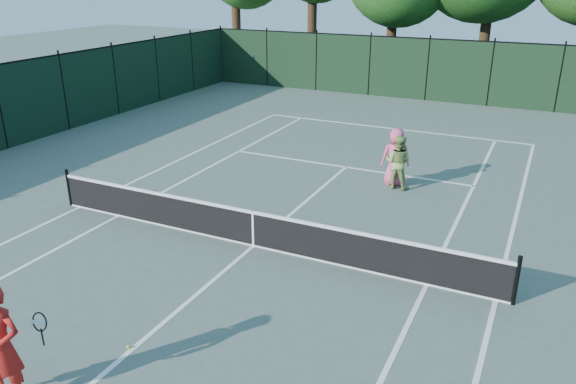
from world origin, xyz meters
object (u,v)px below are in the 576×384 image
at_px(loose_ball_midcourt, 129,347).
at_px(coach, 1,346).
at_px(player_green, 398,162).
at_px(player_pink, 396,157).

bearing_deg(loose_ball_midcourt, coach, -114.29).
bearing_deg(coach, player_green, 61.66).
distance_m(coach, player_green, 11.70).
bearing_deg(player_pink, loose_ball_midcourt, 53.82).
height_order(coach, player_green, coach).
distance_m(player_pink, player_green, 0.25).
xyz_separation_m(coach, player_green, (2.87, 11.34, -0.17)).
xyz_separation_m(player_green, loose_ball_midcourt, (-2.09, -9.61, -0.77)).
relative_size(player_green, loose_ball_midcourt, 23.76).
bearing_deg(player_green, coach, 79.50).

